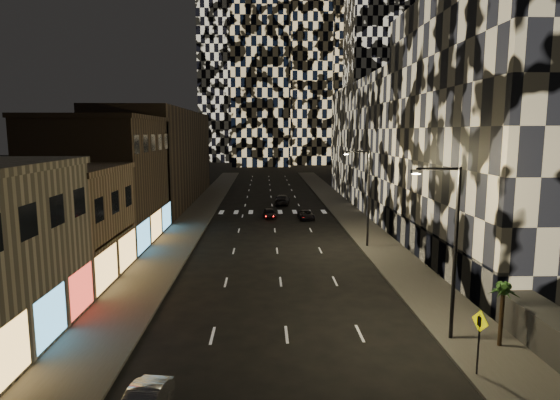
{
  "coord_description": "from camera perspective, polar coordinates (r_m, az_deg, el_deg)",
  "views": [
    {
      "loc": [
        -1.18,
        -12.96,
        10.89
      ],
      "look_at": [
        -0.03,
        20.35,
        6.0
      ],
      "focal_mm": 30.0,
      "sensor_mm": 36.0,
      "label": 1
    }
  ],
  "objects": [
    {
      "name": "curb_left",
      "position": [
        64.23,
        -7.95,
        -1.42
      ],
      "size": [
        0.2,
        120.0,
        0.15
      ],
      "primitive_type": "cube",
      "color": "#4C4C47",
      "rests_on": "ground"
    },
    {
      "name": "retail_tan",
      "position": [
        38.09,
        -26.51,
        -2.96
      ],
      "size": [
        10.0,
        10.0,
        8.0
      ],
      "primitive_type": "cube",
      "color": "#8C6F54",
      "rests_on": "ground"
    },
    {
      "name": "tower_center_low",
      "position": [
        157.28,
        -2.39,
        21.8
      ],
      "size": [
        18.0,
        18.0,
        95.0
      ],
      "primitive_type": "cube",
      "color": "black",
      "rests_on": "ground"
    },
    {
      "name": "sidewalk_left",
      "position": [
        64.49,
        -9.81,
        -1.43
      ],
      "size": [
        4.0,
        120.0,
        0.15
      ],
      "primitive_type": "cube",
      "color": "#47443F",
      "rests_on": "ground"
    },
    {
      "name": "midrise_base",
      "position": [
        40.9,
        17.4,
        -5.31
      ],
      "size": [
        0.6,
        25.0,
        3.0
      ],
      "primitive_type": "cube",
      "color": "#383838",
      "rests_on": "ground"
    },
    {
      "name": "midrise_filler_right",
      "position": [
        73.12,
        14.96,
        6.59
      ],
      "size": [
        16.0,
        40.0,
        18.0
      ],
      "primitive_type": "cube",
      "color": "#232326",
      "rests_on": "ground"
    },
    {
      "name": "curb_right",
      "position": [
        64.52,
        6.14,
        -1.35
      ],
      "size": [
        0.2,
        120.0,
        0.15
      ],
      "primitive_type": "cube",
      "color": "#4C4C47",
      "rests_on": "ground"
    },
    {
      "name": "streetlight_far",
      "position": [
        44.35,
        10.46,
        1.04
      ],
      "size": [
        2.55,
        0.25,
        9.0
      ],
      "color": "black",
      "rests_on": "sidewalk_right"
    },
    {
      "name": "car_dark_oncoming",
      "position": [
        70.39,
        0.27,
        0.05
      ],
      "size": [
        2.51,
        5.2,
        1.46
      ],
      "primitive_type": "imported",
      "rotation": [
        0.0,
        0.0,
        3.05
      ],
      "color": "black",
      "rests_on": "ground"
    },
    {
      "name": "tower_right_mid",
      "position": [
        157.26,
        12.35,
        22.57
      ],
      "size": [
        20.0,
        20.0,
        100.0
      ],
      "primitive_type": "cube",
      "color": "black",
      "rests_on": "ground"
    },
    {
      "name": "sidewalk_right",
      "position": [
        64.85,
        7.98,
        -1.33
      ],
      "size": [
        4.0,
        120.0,
        0.15
      ],
      "primitive_type": "cube",
      "color": "#47443F",
      "rests_on": "ground"
    },
    {
      "name": "retail_brown",
      "position": [
        49.32,
        -20.69,
        2.12
      ],
      "size": [
        10.0,
        15.0,
        12.0
      ],
      "primitive_type": "cube",
      "color": "#453527",
      "rests_on": "ground"
    },
    {
      "name": "car_dark_midlane",
      "position": [
        59.27,
        -1.29,
        -1.63
      ],
      "size": [
        1.88,
        3.79,
        1.24
      ],
      "primitive_type": "imported",
      "rotation": [
        0.0,
        0.0,
        0.12
      ],
      "color": "black",
      "rests_on": "ground"
    },
    {
      "name": "ped_sign",
      "position": [
        23.15,
        23.13,
        -14.43
      ],
      "size": [
        0.31,
        0.96,
        2.96
      ],
      "rotation": [
        0.0,
        0.0,
        0.27
      ],
      "color": "black",
      "rests_on": "sidewalk_right"
    },
    {
      "name": "plinth_right",
      "position": [
        27.17,
        30.71,
        -14.22
      ],
      "size": [
        2.0,
        8.0,
        2.0
      ],
      "primitive_type": "cube",
      "color": "#383838",
      "rests_on": "ground"
    },
    {
      "name": "palm_tree",
      "position": [
        26.25,
        25.54,
        -10.27
      ],
      "size": [
        1.69,
        1.66,
        3.31
      ],
      "color": "#47331E",
      "rests_on": "sidewalk_right"
    },
    {
      "name": "midrise_right",
      "position": [
        43.03,
        27.77,
        7.54
      ],
      "size": [
        16.0,
        25.0,
        22.0
      ],
      "primitive_type": "cube",
      "color": "#232326",
      "rests_on": "ground"
    },
    {
      "name": "streetlight_near",
      "position": [
        25.47,
        20.13,
        -4.73
      ],
      "size": [
        2.55,
        0.25,
        9.0
      ],
      "color": "black",
      "rests_on": "sidewalk_right"
    },
    {
      "name": "retail_filler_left",
      "position": [
        74.76,
        -14.25,
        5.11
      ],
      "size": [
        10.0,
        40.0,
        14.0
      ],
      "primitive_type": "cube",
      "color": "#453527",
      "rests_on": "ground"
    },
    {
      "name": "car_dark_rightlane",
      "position": [
        58.62,
        3.2,
        -1.82
      ],
      "size": [
        2.03,
        4.07,
        1.11
      ],
      "primitive_type": "imported",
      "rotation": [
        0.0,
        0.0,
        0.05
      ],
      "color": "black",
      "rests_on": "ground"
    }
  ]
}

